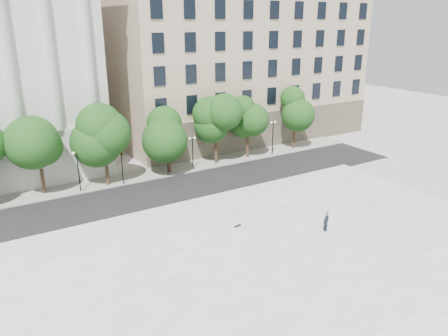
{
  "coord_description": "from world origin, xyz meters",
  "views": [
    {
      "loc": [
        -15.82,
        -20.51,
        16.78
      ],
      "look_at": [
        2.81,
        10.0,
        4.58
      ],
      "focal_mm": 35.0,
      "sensor_mm": 36.0,
      "label": 1
    }
  ],
  "objects_px": {
    "traffic_light_east": "(167,144)",
    "skateboard": "(238,226)",
    "person_lying": "(325,228)",
    "traffic_light_west": "(121,152)"
  },
  "relations": [
    {
      "from": "traffic_light_east",
      "to": "person_lying",
      "type": "relative_size",
      "value": 2.61
    },
    {
      "from": "traffic_light_west",
      "to": "skateboard",
      "type": "height_order",
      "value": "traffic_light_west"
    },
    {
      "from": "traffic_light_west",
      "to": "person_lying",
      "type": "height_order",
      "value": "traffic_light_west"
    },
    {
      "from": "traffic_light_west",
      "to": "person_lying",
      "type": "xyz_separation_m",
      "value": [
        10.15,
        -19.83,
        -3.04
      ]
    },
    {
      "from": "traffic_light_west",
      "to": "traffic_light_east",
      "type": "xyz_separation_m",
      "value": [
        5.2,
        0.0,
        0.06
      ]
    },
    {
      "from": "traffic_light_west",
      "to": "traffic_light_east",
      "type": "distance_m",
      "value": 5.2
    },
    {
      "from": "skateboard",
      "to": "traffic_light_west",
      "type": "bearing_deg",
      "value": 93.62
    },
    {
      "from": "traffic_light_west",
      "to": "traffic_light_east",
      "type": "relative_size",
      "value": 0.99
    },
    {
      "from": "traffic_light_west",
      "to": "person_lying",
      "type": "bearing_deg",
      "value": -62.89
    },
    {
      "from": "traffic_light_east",
      "to": "skateboard",
      "type": "relative_size",
      "value": 5.93
    }
  ]
}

